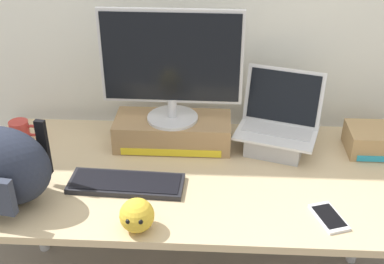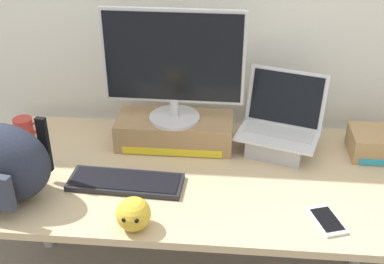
# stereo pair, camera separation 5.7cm
# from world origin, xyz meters

# --- Properties ---
(desk) EXTENTS (1.70, 0.79, 0.74)m
(desk) POSITION_xyz_m (0.00, 0.00, 0.67)
(desk) COLOR tan
(desk) RESTS_ON ground
(toner_box_yellow) EXTENTS (0.48, 0.21, 0.12)m
(toner_box_yellow) POSITION_xyz_m (-0.09, 0.21, 0.80)
(toner_box_yellow) COLOR #9E7A51
(toner_box_yellow) RESTS_ON desk
(desktop_monitor) EXTENTS (0.55, 0.21, 0.46)m
(desktop_monitor) POSITION_xyz_m (-0.09, 0.21, 1.10)
(desktop_monitor) COLOR silver
(desktop_monitor) RESTS_ON toner_box_yellow
(open_laptop) EXTENTS (0.37, 0.32, 0.32)m
(open_laptop) POSITION_xyz_m (0.34, 0.20, 0.81)
(open_laptop) COLOR #ADADB2
(open_laptop) RESTS_ON desk
(external_keyboard) EXTENTS (0.43, 0.17, 0.02)m
(external_keyboard) POSITION_xyz_m (-0.24, -0.10, 0.75)
(external_keyboard) COLOR black
(external_keyboard) RESTS_ON desk
(messenger_backpack) EXTENTS (0.37, 0.30, 0.29)m
(messenger_backpack) POSITION_xyz_m (-0.64, -0.21, 0.88)
(messenger_backpack) COLOR #232838
(messenger_backpack) RESTS_ON desk
(coffee_mug) EXTENTS (0.12, 0.08, 0.09)m
(coffee_mug) POSITION_xyz_m (-0.74, 0.20, 0.79)
(coffee_mug) COLOR #B2332D
(coffee_mug) RESTS_ON desk
(cell_phone) EXTENTS (0.12, 0.17, 0.01)m
(cell_phone) POSITION_xyz_m (0.47, -0.25, 0.75)
(cell_phone) COLOR silver
(cell_phone) RESTS_ON desk
(plush_toy) EXTENTS (0.11, 0.11, 0.11)m
(plush_toy) POSITION_xyz_m (-0.16, -0.34, 0.80)
(plush_toy) COLOR gold
(plush_toy) RESTS_ON desk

